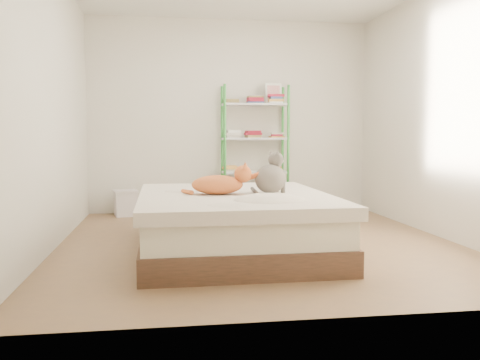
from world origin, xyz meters
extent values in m
cube|color=olive|center=(0.00, 0.00, 0.00)|extent=(3.80, 4.20, 0.01)
cube|color=beige|center=(0.00, 2.10, 1.30)|extent=(3.80, 0.01, 2.60)
cube|color=beige|center=(0.00, -2.10, 1.30)|extent=(3.80, 0.01, 2.60)
cube|color=beige|center=(-1.90, 0.00, 1.30)|extent=(0.01, 4.20, 2.60)
cube|color=beige|center=(1.90, 0.00, 1.30)|extent=(0.01, 4.20, 2.60)
cube|color=brown|center=(-0.28, -0.37, 0.10)|extent=(1.64, 2.04, 0.20)
cube|color=#F2E9C7|center=(-0.28, -0.37, 0.31)|extent=(1.59, 1.98, 0.22)
cube|color=white|center=(-0.28, -0.37, 0.48)|extent=(1.67, 2.08, 0.10)
cylinder|color=green|center=(-0.12, 1.72, 0.85)|extent=(0.04, 0.04, 1.70)
cylinder|color=green|center=(-0.12, 2.04, 0.85)|extent=(0.04, 0.04, 1.70)
cylinder|color=green|center=(0.72, 1.72, 0.85)|extent=(0.04, 0.04, 1.70)
cylinder|color=green|center=(0.72, 2.04, 0.85)|extent=(0.04, 0.04, 1.70)
cube|color=silver|center=(0.30, 1.88, 0.10)|extent=(0.86, 0.34, 0.02)
cube|color=silver|center=(0.30, 1.88, 0.55)|extent=(0.86, 0.34, 0.02)
cube|color=silver|center=(0.30, 1.88, 1.00)|extent=(0.86, 0.34, 0.02)
cube|color=silver|center=(0.30, 1.88, 1.45)|extent=(0.86, 0.34, 0.02)
cube|color=#A7192F|center=(0.30, 1.88, 0.16)|extent=(0.20, 0.16, 0.09)
cube|color=#A7192F|center=(0.00, 1.88, 0.61)|extent=(0.20, 0.16, 0.09)
cube|color=#A7192F|center=(0.60, 1.88, 0.61)|extent=(0.20, 0.16, 0.09)
cube|color=#A7192F|center=(0.00, 1.88, 1.06)|extent=(0.20, 0.16, 0.09)
cube|color=#A7192F|center=(0.30, 1.88, 1.06)|extent=(0.20, 0.16, 0.09)
cube|color=#A7192F|center=(0.60, 1.88, 1.06)|extent=(0.20, 0.16, 0.09)
cube|color=#A7192F|center=(0.00, 1.88, 1.51)|extent=(0.20, 0.16, 0.09)
cube|color=#A7192F|center=(0.30, 1.88, 1.51)|extent=(0.20, 0.16, 0.09)
cube|color=#A7192F|center=(0.60, 1.88, 1.51)|extent=(0.20, 0.16, 0.09)
cube|color=white|center=(0.56, 1.93, 1.60)|extent=(0.22, 0.07, 0.28)
cube|color=red|center=(0.56, 1.92, 1.60)|extent=(0.17, 0.05, 0.22)
cube|color=#B68648|center=(0.50, 0.69, 0.18)|extent=(0.58, 0.50, 0.36)
cube|color=#542981|center=(0.54, 0.49, 0.17)|extent=(0.31, 0.06, 0.08)
cube|color=#B68648|center=(0.50, 0.49, 0.36)|extent=(0.53, 0.24, 0.11)
cube|color=silver|center=(-1.40, 1.85, 0.15)|extent=(0.31, 0.28, 0.31)
cube|color=silver|center=(-1.40, 1.85, 0.32)|extent=(0.35, 0.32, 0.03)
camera|label=1|loc=(-0.88, -4.81, 1.04)|focal=38.00mm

